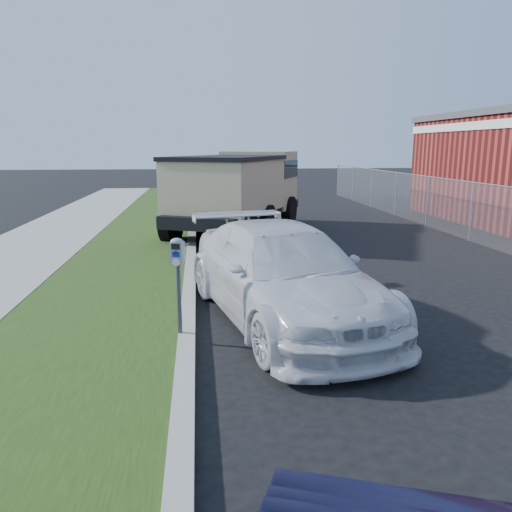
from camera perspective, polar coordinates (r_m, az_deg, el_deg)
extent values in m
plane|color=black|center=(8.32, 10.53, -7.98)|extent=(120.00, 120.00, 0.00)
cube|color=gray|center=(9.85, -7.65, -4.20)|extent=(0.25, 50.00, 0.15)
cube|color=#1B3C10|center=(10.01, -16.87, -4.41)|extent=(3.00, 50.00, 0.13)
plane|color=slate|center=(16.81, 23.40, 4.65)|extent=(0.00, 30.00, 30.00)
cylinder|color=#959AA2|center=(16.73, 23.67, 7.70)|extent=(0.04, 30.00, 0.04)
cylinder|color=#959AA2|center=(16.81, 23.40, 4.65)|extent=(0.06, 0.06, 1.80)
cylinder|color=#959AA2|center=(19.45, 19.03, 5.91)|extent=(0.06, 0.06, 1.80)
cylinder|color=#959AA2|center=(22.18, 15.70, 6.84)|extent=(0.06, 0.06, 1.80)
cylinder|color=#959AA2|center=(24.97, 13.10, 7.55)|extent=(0.06, 0.06, 1.80)
cylinder|color=#959AA2|center=(27.81, 11.03, 8.10)|extent=(0.06, 0.06, 1.80)
cylinder|color=#959AA2|center=(30.67, 9.33, 8.54)|extent=(0.06, 0.06, 1.80)
cube|color=silver|center=(18.34, 26.68, 13.40)|extent=(0.06, 14.00, 0.30)
cylinder|color=#3F4247|center=(7.46, -8.79, -4.95)|extent=(0.08, 0.08, 1.05)
cube|color=gray|center=(7.28, -8.97, 0.36)|extent=(0.22, 0.18, 0.32)
ellipsoid|color=gray|center=(7.25, -9.02, 1.58)|extent=(0.23, 0.19, 0.12)
cube|color=black|center=(7.19, -9.19, 1.07)|extent=(0.12, 0.05, 0.08)
cube|color=#0D2194|center=(7.22, -9.15, 0.17)|extent=(0.11, 0.04, 0.07)
cylinder|color=silver|center=(7.25, -9.12, -0.72)|extent=(0.11, 0.04, 0.12)
cube|color=#3F4247|center=(7.21, -9.16, 0.42)|extent=(0.04, 0.02, 0.05)
imported|color=silver|center=(8.41, 3.12, -1.93)|extent=(3.39, 5.79, 1.58)
cube|color=black|center=(16.91, -2.19, 5.24)|extent=(4.97, 7.13, 0.37)
cube|color=tan|center=(19.12, 0.36, 8.71)|extent=(3.06, 2.78, 2.12)
cube|color=black|center=(19.09, 0.36, 9.97)|extent=(3.10, 2.81, 0.64)
cube|color=tan|center=(16.03, -3.29, 7.98)|extent=(4.18, 5.10, 1.69)
cube|color=black|center=(15.99, -3.33, 11.12)|extent=(4.32, 5.24, 0.13)
cube|color=black|center=(20.15, 1.24, 6.17)|extent=(2.37, 1.22, 0.32)
cylinder|color=black|center=(19.53, -3.16, 5.49)|extent=(0.75, 1.10, 1.06)
cylinder|color=black|center=(18.78, 3.81, 5.21)|extent=(0.75, 1.10, 1.06)
cylinder|color=black|center=(16.92, -6.69, 4.36)|extent=(0.75, 1.10, 1.06)
cylinder|color=black|center=(16.05, 1.24, 4.01)|extent=(0.75, 1.10, 1.06)
cylinder|color=black|center=(15.23, -9.71, 3.38)|extent=(0.75, 1.10, 1.06)
cylinder|color=black|center=(14.26, -1.02, 2.95)|extent=(0.75, 1.10, 1.06)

